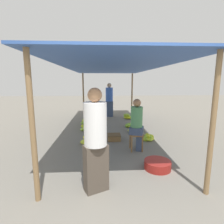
{
  "coord_description": "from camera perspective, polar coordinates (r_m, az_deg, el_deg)",
  "views": [
    {
      "loc": [
        -0.34,
        -2.14,
        1.77
      ],
      "look_at": [
        0.0,
        3.55,
        0.77
      ],
      "focal_mm": 28.0,
      "sensor_mm": 36.0,
      "label": 1
    }
  ],
  "objects": [
    {
      "name": "canopy_post_back_left",
      "position": [
        9.53,
        -9.34,
        5.79
      ],
      "size": [
        0.08,
        0.08,
        2.21
      ],
      "primitive_type": "cylinder",
      "color": "olive",
      "rests_on": "ground"
    },
    {
      "name": "ground_plane",
      "position": [
        2.8,
        4.97,
        -29.41
      ],
      "size": [
        40.0,
        40.0,
        0.0
      ],
      "primitive_type": "plane",
      "color": "slate",
      "rests_on": "ground"
    },
    {
      "name": "canopy_post_front_left",
      "position": [
        2.71,
        -24.51,
        -5.22
      ],
      "size": [
        0.08,
        0.08,
        2.21
      ],
      "primitive_type": "cylinder",
      "color": "olive",
      "rests_on": "ground"
    },
    {
      "name": "basin_black",
      "position": [
        3.86,
        14.63,
        -16.34
      ],
      "size": [
        0.54,
        0.54,
        0.17
      ],
      "color": "maroon",
      "rests_on": "ground"
    },
    {
      "name": "canopy_post_front_right",
      "position": [
        3.02,
        30.0,
        -4.17
      ],
      "size": [
        0.08,
        0.08,
        2.21
      ],
      "primitive_type": "cylinder",
      "color": "olive",
      "rests_on": "ground"
    },
    {
      "name": "banana_pile_left_1",
      "position": [
        6.48,
        -8.6,
        -5.17
      ],
      "size": [
        0.42,
        0.51,
        0.28
      ],
      "color": "#B8CE2B",
      "rests_on": "ground"
    },
    {
      "name": "vendor_foreground",
      "position": [
        2.79,
        -5.4,
        -8.88
      ],
      "size": [
        0.47,
        0.47,
        1.68
      ],
      "color": "#4C4238",
      "rests_on": "ground"
    },
    {
      "name": "banana_pile_right_2",
      "position": [
        6.28,
        7.52,
        -5.83
      ],
      "size": [
        0.54,
        0.47,
        0.2
      ],
      "color": "#99C131",
      "rests_on": "ground"
    },
    {
      "name": "vendor_seated",
      "position": [
        4.52,
        8.22,
        -3.83
      ],
      "size": [
        0.43,
        0.43,
        1.35
      ],
      "color": "#384766",
      "rests_on": "ground"
    },
    {
      "name": "canopy_post_back_right",
      "position": [
        9.62,
        6.54,
        5.9
      ],
      "size": [
        0.08,
        0.08,
        2.21
      ],
      "primitive_type": "cylinder",
      "color": "olive",
      "rests_on": "ground"
    },
    {
      "name": "banana_pile_right_3",
      "position": [
        5.5,
        11.56,
        -8.28
      ],
      "size": [
        0.46,
        0.41,
        0.21
      ],
      "color": "#A1C52F",
      "rests_on": "ground"
    },
    {
      "name": "banana_pile_right_0",
      "position": [
        6.93,
        5.75,
        -4.36
      ],
      "size": [
        0.44,
        0.43,
        0.16
      ],
      "color": "#80B735",
      "rests_on": "ground"
    },
    {
      "name": "shopper_walking_mid",
      "position": [
        8.86,
        -0.89,
        4.14
      ],
      "size": [
        0.38,
        0.36,
        1.69
      ],
      "color": "#384766",
      "rests_on": "ground"
    },
    {
      "name": "banana_pile_left_2",
      "position": [
        7.49,
        -8.41,
        -3.14
      ],
      "size": [
        0.5,
        0.59,
        0.33
      ],
      "color": "#B4CC2C",
      "rests_on": "ground"
    },
    {
      "name": "crate_near",
      "position": [
        5.42,
        0.68,
        -8.2
      ],
      "size": [
        0.4,
        0.4,
        0.17
      ],
      "color": "brown",
      "rests_on": "ground"
    },
    {
      "name": "banana_pile_left_3",
      "position": [
        8.17,
        -5.57,
        -2.14
      ],
      "size": [
        0.58,
        0.54,
        0.2
      ],
      "color": "yellow",
      "rests_on": "ground"
    },
    {
      "name": "banana_pile_left_0",
      "position": [
        5.16,
        -7.08,
        -9.1
      ],
      "size": [
        0.59,
        0.52,
        0.3
      ],
      "color": "#8CBC33",
      "rests_on": "ground"
    },
    {
      "name": "canopy_tarp",
      "position": [
        5.97,
        -0.15,
        14.35
      ],
      "size": [
        3.03,
        7.41,
        0.04
      ],
      "primitive_type": "cube",
      "color": "#33569E",
      "rests_on": "canopy_post_front_left"
    },
    {
      "name": "stool",
      "position": [
        4.6,
        7.89,
        -8.08
      ],
      "size": [
        0.34,
        0.34,
        0.45
      ],
      "color": "brown",
      "rests_on": "ground"
    },
    {
      "name": "banana_pile_right_1",
      "position": [
        8.52,
        5.18,
        -1.47
      ],
      "size": [
        0.51,
        0.49,
        0.24
      ],
      "color": "#78B437",
      "rests_on": "ground"
    }
  ]
}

